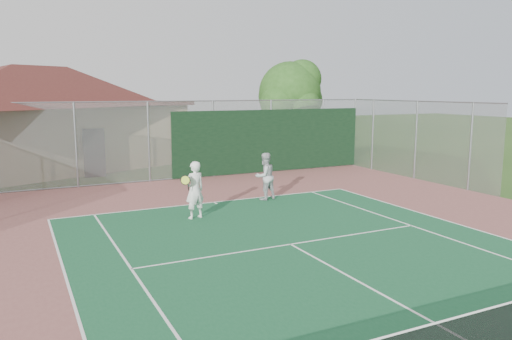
{
  "coord_description": "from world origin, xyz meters",
  "views": [
    {
      "loc": [
        -6.3,
        -4.41,
        3.98
      ],
      "look_at": [
        0.42,
        9.3,
        1.53
      ],
      "focal_mm": 35.0,
      "sensor_mm": 36.0,
      "label": 1
    }
  ],
  "objects_px": {
    "clubhouse": "(36,107)",
    "player_white_front": "(195,190)",
    "tree": "(291,95)",
    "player_grey_back": "(265,177)"
  },
  "relations": [
    {
      "from": "tree",
      "to": "player_grey_back",
      "type": "distance_m",
      "value": 10.39
    },
    {
      "from": "player_white_front",
      "to": "player_grey_back",
      "type": "relative_size",
      "value": 1.04
    },
    {
      "from": "clubhouse",
      "to": "player_white_front",
      "type": "relative_size",
      "value": 9.27
    },
    {
      "from": "clubhouse",
      "to": "player_white_front",
      "type": "height_order",
      "value": "clubhouse"
    },
    {
      "from": "tree",
      "to": "player_white_front",
      "type": "distance_m",
      "value": 13.45
    },
    {
      "from": "tree",
      "to": "player_grey_back",
      "type": "bearing_deg",
      "value": -125.47
    },
    {
      "from": "clubhouse",
      "to": "player_white_front",
      "type": "bearing_deg",
      "value": -96.18
    },
    {
      "from": "clubhouse",
      "to": "player_grey_back",
      "type": "distance_m",
      "value": 14.15
    },
    {
      "from": "clubhouse",
      "to": "player_grey_back",
      "type": "height_order",
      "value": "clubhouse"
    },
    {
      "from": "clubhouse",
      "to": "tree",
      "type": "relative_size",
      "value": 2.95
    }
  ]
}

